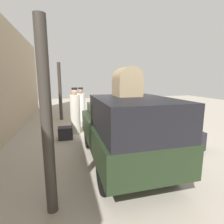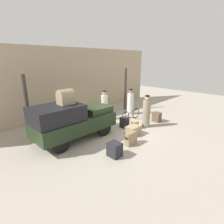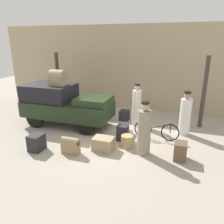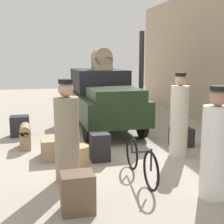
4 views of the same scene
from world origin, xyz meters
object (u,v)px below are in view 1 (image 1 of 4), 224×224
(trunk_wicker_pale, at_px, (143,126))
(trunk_umber_medium, at_px, (120,114))
(trunk_on_truck_roof, at_px, (127,83))
(porter_standing_middle, at_px, (81,106))
(suitcase_black_upright, at_px, (65,133))
(bicycle, at_px, (101,118))
(wicker_basket, at_px, (127,123))
(truck, at_px, (123,127))
(trunk_barrel_dark, at_px, (168,130))
(porter_with_bicycle, at_px, (128,108))
(suitcase_tan_flat, at_px, (118,124))
(porter_lifting_near_truck, at_px, (75,113))
(trunk_large_brown, at_px, (194,140))

(trunk_wicker_pale, height_order, trunk_umber_medium, trunk_umber_medium)
(trunk_wicker_pale, relative_size, trunk_on_truck_roof, 1.06)
(porter_standing_middle, bearing_deg, trunk_umber_medium, -91.40)
(suitcase_black_upright, relative_size, trunk_wicker_pale, 0.73)
(bicycle, relative_size, suitcase_black_upright, 3.33)
(wicker_basket, bearing_deg, suitcase_black_upright, 107.86)
(trunk_wicker_pale, bearing_deg, truck, 145.97)
(truck, relative_size, trunk_barrel_dark, 6.34)
(porter_with_bicycle, height_order, suitcase_black_upright, porter_with_bicycle)
(bicycle, relative_size, wicker_basket, 3.86)
(porter_with_bicycle, distance_m, trunk_on_truck_roof, 4.60)
(truck, relative_size, suitcase_tan_flat, 6.52)
(porter_standing_middle, height_order, trunk_on_truck_roof, trunk_on_truck_roof)
(porter_with_bicycle, distance_m, suitcase_tan_flat, 1.36)
(trunk_wicker_pale, xyz_separation_m, trunk_on_truck_roof, (-2.75, 1.72, 1.90))
(truck, height_order, wicker_basket, truck)
(truck, distance_m, trunk_on_truck_roof, 1.14)
(porter_lifting_near_truck, height_order, porter_with_bicycle, porter_lifting_near_truck)
(wicker_basket, relative_size, porter_lifting_near_truck, 0.24)
(porter_lifting_near_truck, xyz_separation_m, porter_with_bicycle, (0.85, -2.59, -0.02))
(porter_lifting_near_truck, relative_size, suitcase_tan_flat, 3.12)
(bicycle, bearing_deg, porter_lifting_near_truck, 130.30)
(porter_with_bicycle, height_order, trunk_barrel_dark, porter_with_bicycle)
(truck, height_order, trunk_wicker_pale, truck)
(wicker_basket, distance_m, suitcase_black_upright, 2.87)
(suitcase_tan_flat, bearing_deg, trunk_large_brown, -146.02)
(bicycle, bearing_deg, porter_standing_middle, 40.94)
(bicycle, distance_m, trunk_on_truck_roof, 4.73)
(truck, distance_m, bicycle, 4.23)
(porter_lifting_near_truck, xyz_separation_m, trunk_large_brown, (-2.74, -3.56, -0.58))
(trunk_barrel_dark, bearing_deg, suitcase_tan_flat, 49.15)
(porter_lifting_near_truck, relative_size, trunk_umber_medium, 3.21)
(trunk_umber_medium, xyz_separation_m, trunk_on_truck_roof, (-5.34, 1.53, 1.83))
(trunk_barrel_dark, bearing_deg, trunk_on_truck_roof, 127.73)
(porter_with_bicycle, distance_m, trunk_barrel_dark, 2.52)
(trunk_wicker_pale, height_order, trunk_on_truck_roof, trunk_on_truck_roof)
(truck, height_order, trunk_barrel_dark, truck)
(truck, xyz_separation_m, wicker_basket, (3.29, -1.26, -0.78))
(suitcase_black_upright, bearing_deg, trunk_barrel_dark, -102.03)
(trunk_barrel_dark, xyz_separation_m, suitcase_tan_flat, (1.37, 1.59, -0.01))
(trunk_wicker_pale, xyz_separation_m, trunk_barrel_dark, (-0.95, -0.61, 0.08))
(truck, xyz_separation_m, porter_standing_middle, (5.18, 0.64, -0.19))
(wicker_basket, bearing_deg, porter_with_bicycle, -23.67)
(truck, distance_m, trunk_barrel_dark, 2.91)
(wicker_basket, height_order, porter_lifting_near_truck, porter_lifting_near_truck)
(trunk_umber_medium, bearing_deg, porter_with_bicycle, -179.33)
(suitcase_black_upright, bearing_deg, truck, -148.50)
(porter_standing_middle, distance_m, trunk_umber_medium, 2.23)
(suitcase_black_upright, xyz_separation_m, trunk_wicker_pale, (0.14, -3.19, -0.00))
(trunk_on_truck_roof, bearing_deg, porter_lifting_near_truck, 17.65)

